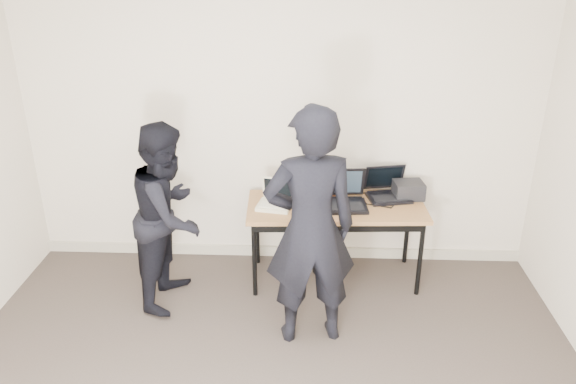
# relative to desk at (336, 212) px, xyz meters

# --- Properties ---
(room) EXTENTS (4.60, 4.60, 2.80)m
(room) POSITION_rel_desk_xyz_m (-0.50, -1.86, 0.69)
(room) COLOR #3C332D
(room) RESTS_ON ground
(desk) EXTENTS (1.53, 0.73, 0.72)m
(desk) POSITION_rel_desk_xyz_m (0.00, 0.00, 0.00)
(desk) COLOR olive
(desk) RESTS_ON ground
(laptop_beige) EXTENTS (0.32, 0.32, 0.22)m
(laptop_beige) POSITION_rel_desk_xyz_m (-0.51, -0.03, 0.10)
(laptop_beige) COLOR beige
(laptop_beige) RESTS_ON desk
(laptop_center) EXTENTS (0.40, 0.39, 0.29)m
(laptop_center) POSITION_rel_desk_xyz_m (0.06, 0.03, 0.13)
(laptop_center) COLOR black
(laptop_center) RESTS_ON desk
(laptop_right) EXTENTS (0.42, 0.40, 0.26)m
(laptop_right) POSITION_rel_desk_xyz_m (0.45, 0.20, 0.12)
(laptop_right) COLOR black
(laptop_right) RESTS_ON desk
(leather_satchel) EXTENTS (0.38, 0.22, 0.25)m
(leather_satchel) POSITION_rel_desk_xyz_m (-0.18, 0.23, 0.19)
(leather_satchel) COLOR #5E3018
(leather_satchel) RESTS_ON desk
(tissue) EXTENTS (0.14, 0.11, 0.08)m
(tissue) POSITION_rel_desk_xyz_m (-0.15, 0.23, 0.34)
(tissue) COLOR white
(tissue) RESTS_ON leather_satchel
(equipment_box) EXTENTS (0.27, 0.24, 0.14)m
(equipment_box) POSITION_rel_desk_xyz_m (0.63, 0.19, 0.13)
(equipment_box) COLOR black
(equipment_box) RESTS_ON desk
(power_brick) EXTENTS (0.09, 0.06, 0.03)m
(power_brick) POSITION_rel_desk_xyz_m (-0.22, -0.17, 0.08)
(power_brick) COLOR black
(power_brick) RESTS_ON desk
(cables) EXTENTS (1.15, 0.48, 0.01)m
(cables) POSITION_rel_desk_xyz_m (0.05, 0.01, 0.06)
(cables) COLOR silver
(cables) RESTS_ON desk
(person_typist) EXTENTS (0.73, 0.55, 1.82)m
(person_typist) POSITION_rel_desk_xyz_m (-0.22, -0.80, 0.25)
(person_typist) COLOR black
(person_typist) RESTS_ON ground
(person_observer) EXTENTS (0.68, 0.82, 1.53)m
(person_observer) POSITION_rel_desk_xyz_m (-1.35, -0.33, 0.10)
(person_observer) COLOR black
(person_observer) RESTS_ON ground
(baseboard) EXTENTS (4.50, 0.03, 0.10)m
(baseboard) POSITION_rel_desk_xyz_m (-0.50, 0.38, -0.61)
(baseboard) COLOR #ADA58F
(baseboard) RESTS_ON ground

